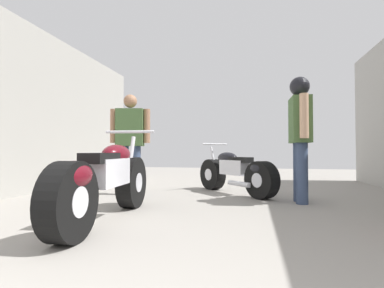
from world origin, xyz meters
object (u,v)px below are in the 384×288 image
(motorcycle_maroon_cruiser, at_px, (106,181))
(mechanic_in_blue, at_px, (130,138))
(motorcycle_black_naked, at_px, (236,172))
(mechanic_with_helmet, at_px, (300,127))

(motorcycle_maroon_cruiser, height_order, mechanic_in_blue, mechanic_in_blue)
(motorcycle_black_naked, relative_size, mechanic_in_blue, 0.90)
(mechanic_in_blue, bearing_deg, motorcycle_black_naked, 14.27)
(motorcycle_maroon_cruiser, distance_m, mechanic_in_blue, 2.01)
(motorcycle_maroon_cruiser, xyz_separation_m, motorcycle_black_naked, (1.19, 2.30, -0.06))
(motorcycle_black_naked, xyz_separation_m, mechanic_with_helmet, (0.95, -0.68, 0.71))
(motorcycle_maroon_cruiser, xyz_separation_m, mechanic_in_blue, (-0.55, 1.85, 0.54))
(motorcycle_maroon_cruiser, bearing_deg, mechanic_in_blue, 106.63)
(mechanic_in_blue, height_order, mechanic_with_helmet, mechanic_with_helmet)
(mechanic_in_blue, xyz_separation_m, mechanic_with_helmet, (2.70, -0.23, 0.12))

